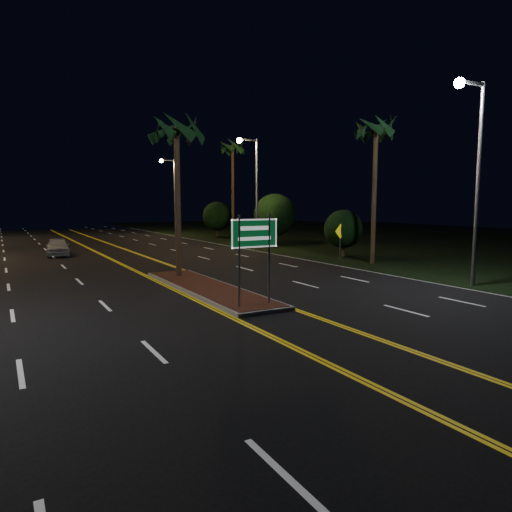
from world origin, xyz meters
TOP-DOWN VIEW (x-y plane):
  - ground at (0.00, 0.00)m, footprint 120.00×120.00m
  - grass_right at (30.00, 25.00)m, footprint 40.00×110.00m
  - median_island at (0.00, 7.00)m, footprint 2.25×10.25m
  - highway_sign at (0.00, 2.80)m, footprint 1.80×0.08m
  - streetlight_right_near at (10.61, 2.00)m, footprint 1.91×0.44m
  - streetlight_right_mid at (10.61, 22.00)m, footprint 1.91×0.44m
  - streetlight_right_far at (10.61, 42.00)m, footprint 1.91×0.44m
  - palm_median at (0.00, 10.50)m, footprint 2.40×2.40m
  - palm_right_near at (12.50, 10.00)m, footprint 2.40×2.40m
  - palm_right_far at (12.80, 30.00)m, footprint 2.40×2.40m
  - shrub_near at (13.50, 14.00)m, footprint 2.70×2.70m
  - shrub_mid at (14.00, 24.00)m, footprint 3.78×3.78m
  - shrub_far at (13.80, 36.00)m, footprint 3.24×3.24m
  - car_near at (-4.11, 24.43)m, footprint 2.30×4.66m
  - warning_sign at (12.50, 13.12)m, footprint 0.98×0.16m

SIDE VIEW (x-z plane):
  - ground at x=0.00m, z-range 0.00..0.00m
  - grass_right at x=30.00m, z-range 0.00..0.01m
  - median_island at x=0.00m, z-range 0.00..0.17m
  - car_near at x=-4.11m, z-range 0.00..1.50m
  - warning_sign at x=12.50m, z-range 0.34..2.70m
  - shrub_near at x=13.50m, z-range 0.30..3.60m
  - shrub_far at x=13.80m, z-range 0.36..4.32m
  - highway_sign at x=0.00m, z-range 0.80..4.00m
  - shrub_mid at x=14.00m, z-range 0.42..5.04m
  - streetlight_right_near at x=10.61m, z-range 1.16..10.16m
  - streetlight_right_mid at x=10.61m, z-range 1.16..10.16m
  - streetlight_right_far at x=10.61m, z-range 1.16..10.16m
  - palm_median at x=0.00m, z-range 3.13..11.43m
  - palm_right_near at x=12.50m, z-range 3.56..12.86m
  - palm_right_far at x=12.80m, z-range 3.99..14.29m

